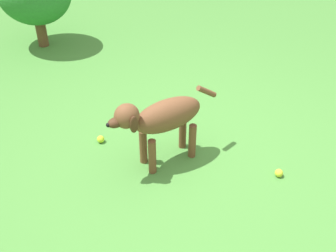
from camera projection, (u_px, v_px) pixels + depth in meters
ground at (190, 166)px, 3.37m from camera, size 14.00×14.00×0.00m
dog at (162, 118)px, 3.17m from camera, size 0.63×0.81×0.66m
tennis_ball_0 at (101, 139)px, 3.61m from camera, size 0.07×0.07×0.07m
tennis_ball_1 at (279, 173)px, 3.26m from camera, size 0.07×0.07×0.07m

